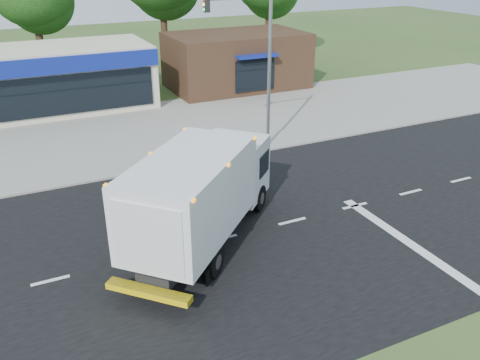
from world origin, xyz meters
The scene contains 10 objects.
ground centered at (0.00, 0.00, 0.00)m, with size 120.00×120.00×0.00m, color #385123.
road_asphalt centered at (0.00, 0.00, 0.00)m, with size 60.00×14.00×0.02m, color black.
sidewalk centered at (0.00, 8.20, 0.06)m, with size 60.00×2.40×0.12m, color gray.
parking_apron centered at (0.00, 14.00, 0.01)m, with size 60.00×9.00×0.02m, color gray.
lane_markings centered at (1.35, -1.35, 0.02)m, with size 55.20×7.00×0.01m.
ems_box_truck centered at (-3.71, 0.03, 2.12)m, with size 7.69×7.63×3.67m.
emergency_worker centered at (-4.99, -1.34, 0.87)m, with size 0.70×0.58×1.76m.
retail_strip_mall centered at (-9.00, 19.93, 2.01)m, with size 18.00×6.20×4.00m.
brown_storefront centered at (7.00, 19.98, 2.00)m, with size 10.00×6.70×4.00m.
traffic_signal_pole centered at (2.35, 7.60, 4.92)m, with size 3.51×0.25×8.00m.
Camera 1 is at (-9.29, -14.74, 9.75)m, focal length 38.00 mm.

